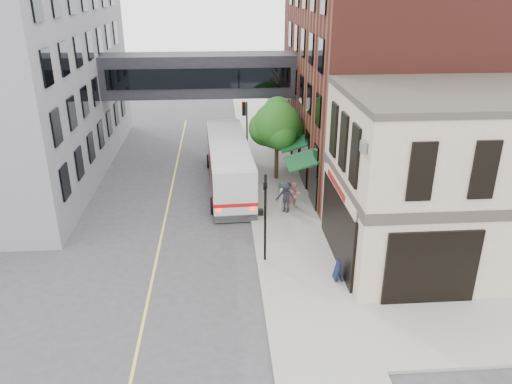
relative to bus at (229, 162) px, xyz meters
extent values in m
plane|color=#38383A|center=(1.10, -12.11, -1.75)|extent=(120.00, 120.00, 0.00)
cube|color=gray|center=(3.10, 1.89, -1.68)|extent=(4.00, 60.00, 0.15)
cube|color=beige|center=(10.10, -10.11, 2.32)|extent=(10.00, 8.00, 8.15)
cube|color=#38332B|center=(10.10, -10.11, 2.40)|extent=(10.12, 8.12, 0.50)
cube|color=#38332B|center=(10.10, -10.11, 6.55)|extent=(10.12, 8.12, 0.30)
cube|color=black|center=(5.04, -10.11, 0.10)|extent=(0.14, 6.40, 3.40)
cube|color=black|center=(5.00, -10.11, 0.10)|extent=(0.04, 5.90, 3.00)
cube|color=maroon|center=(4.98, -9.51, 2.05)|extent=(0.03, 3.60, 0.32)
cube|color=#57221B|center=(11.10, 2.89, 5.25)|extent=(12.00, 18.00, 14.00)
cube|color=#0C3510|center=(4.24, 1.64, 1.25)|extent=(1.80, 13.00, 0.40)
cube|color=black|center=(-1.90, 5.89, 4.75)|extent=(14.00, 3.00, 3.00)
cube|color=black|center=(-1.90, 4.34, 4.75)|extent=(13.00, 0.08, 1.40)
cube|color=black|center=(-1.90, 7.44, 4.75)|extent=(13.00, 0.08, 1.40)
cylinder|color=black|center=(1.50, -10.11, 0.65)|extent=(0.12, 0.12, 4.50)
cube|color=black|center=(1.28, -10.11, 1.00)|extent=(0.25, 0.22, 0.30)
imported|color=black|center=(1.50, -10.11, 2.50)|extent=(0.20, 0.16, 1.00)
cylinder|color=black|center=(1.50, 4.89, 0.65)|extent=(0.12, 0.12, 4.50)
cube|color=black|center=(1.28, 4.89, 1.00)|extent=(0.25, 0.22, 0.30)
cube|color=black|center=(1.28, 4.89, 2.40)|extent=(0.28, 0.28, 1.00)
sphere|color=#FF0C05|center=(1.12, 4.89, 2.75)|extent=(0.18, 0.18, 0.18)
cylinder|color=gray|center=(1.50, -5.11, -0.10)|extent=(0.08, 0.08, 3.00)
cube|color=white|center=(1.48, -5.11, 0.60)|extent=(0.03, 0.75, 0.22)
cube|color=#0C591E|center=(1.48, -5.11, 1.15)|extent=(0.03, 0.70, 0.18)
cube|color=#B20C0C|center=(1.48, -5.11, 0.10)|extent=(0.03, 0.30, 0.40)
cylinder|color=#382619|center=(3.30, 0.89, -0.20)|extent=(0.28, 0.28, 2.80)
sphere|color=#204612|center=(3.30, 0.89, 2.20)|extent=(3.20, 3.20, 3.20)
sphere|color=#204612|center=(4.10, 1.39, 1.80)|extent=(2.20, 2.20, 2.20)
sphere|color=#204612|center=(2.60, 1.19, 1.90)|extent=(2.40, 2.40, 2.40)
sphere|color=#204612|center=(3.40, 1.49, 3.00)|extent=(2.00, 2.00, 2.00)
cube|color=#D8CC4C|center=(-3.90, -2.11, -1.75)|extent=(0.12, 40.00, 0.01)
cube|color=silver|center=(0.00, 0.00, -0.09)|extent=(3.01, 11.68, 2.92)
cube|color=black|center=(0.00, 0.00, 0.42)|extent=(3.06, 11.48, 1.06)
cube|color=#B20C0C|center=(0.00, 0.00, -0.59)|extent=(3.07, 11.71, 0.22)
cylinder|color=black|center=(-1.08, -4.28, -1.25)|extent=(0.34, 1.02, 1.01)
cylinder|color=black|center=(1.44, -4.17, -1.25)|extent=(0.34, 1.02, 1.01)
cylinder|color=black|center=(-1.42, 3.77, -1.25)|extent=(0.34, 1.02, 1.01)
cylinder|color=black|center=(1.10, 3.88, -1.25)|extent=(0.34, 1.02, 1.01)
imported|color=silver|center=(3.14, -4.15, -0.80)|extent=(0.63, 0.45, 1.61)
imported|color=pink|center=(3.86, -4.11, -0.78)|extent=(0.99, 0.91, 1.64)
imported|color=black|center=(3.23, -4.67, -0.63)|extent=(1.44, 1.29, 1.94)
cube|color=#135328|center=(3.34, -2.44, -1.14)|extent=(0.49, 0.44, 0.92)
cube|color=black|center=(4.70, -12.13, -1.12)|extent=(0.36, 0.55, 0.96)
camera|label=1|loc=(-0.54, -31.46, 11.11)|focal=35.00mm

